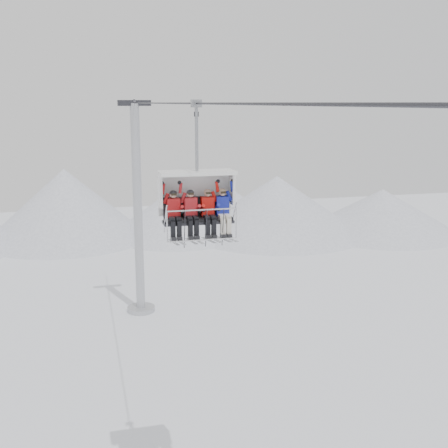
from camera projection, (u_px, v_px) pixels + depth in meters
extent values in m
cone|color=silver|center=(66.00, 204.00, 55.52)|extent=(16.00, 16.00, 7.00)
cone|color=silver|center=(177.00, 211.00, 57.43)|extent=(14.00, 14.00, 5.00)
cone|color=silver|center=(276.00, 205.00, 57.84)|extent=(18.00, 18.00, 6.00)
cone|color=silver|center=(382.00, 211.00, 58.75)|extent=(16.00, 16.00, 4.50)
cone|color=silver|center=(227.00, 205.00, 61.77)|extent=(12.00, 12.00, 4.50)
cylinder|color=#AAACB1|center=(138.00, 211.00, 35.22)|extent=(0.56, 0.56, 13.30)
cylinder|color=#AAACB1|center=(141.00, 309.00, 36.60)|extent=(1.80, 1.80, 0.30)
cube|color=#2D2D32|center=(134.00, 103.00, 33.81)|extent=(2.00, 0.35, 0.35)
cylinder|color=#2D2D32|center=(224.00, 104.00, 12.97)|extent=(0.06, 50.00, 0.06)
cube|color=black|center=(198.00, 219.00, 16.64)|extent=(2.00, 0.55, 0.10)
cube|color=black|center=(196.00, 206.00, 16.81)|extent=(2.00, 0.10, 0.58)
cube|color=#2D2D32|center=(198.00, 222.00, 16.66)|extent=(2.09, 0.60, 0.08)
cube|color=white|center=(195.00, 193.00, 16.94)|extent=(2.22, 0.10, 1.33)
cube|color=white|center=(197.00, 173.00, 16.43)|extent=(2.22, 0.90, 0.10)
cylinder|color=silver|center=(202.00, 210.00, 16.04)|extent=(2.03, 0.04, 0.04)
cylinder|color=silver|center=(203.00, 240.00, 16.16)|extent=(2.03, 0.04, 0.04)
cylinder|color=gray|center=(197.00, 138.00, 16.23)|extent=(0.10, 0.10, 1.98)
cube|color=gray|center=(196.00, 103.00, 16.02)|extent=(0.30, 0.18, 0.22)
cube|color=#AD1517|center=(173.00, 208.00, 16.42)|extent=(0.38, 0.25, 0.56)
sphere|color=tan|center=(173.00, 195.00, 16.30)|extent=(0.21, 0.21, 0.21)
cube|color=black|center=(173.00, 229.00, 16.10)|extent=(0.13, 0.15, 0.45)
cube|color=black|center=(179.00, 229.00, 16.14)|extent=(0.13, 0.15, 0.45)
cube|color=#B6B9C0|center=(174.00, 242.00, 16.08)|extent=(0.09, 1.69, 0.26)
cube|color=#B6B9C0|center=(180.00, 242.00, 16.13)|extent=(0.09, 1.69, 0.26)
cube|color=red|center=(190.00, 207.00, 16.55)|extent=(0.38, 0.25, 0.56)
sphere|color=tan|center=(190.00, 194.00, 16.42)|extent=(0.21, 0.21, 0.21)
cube|color=black|center=(190.00, 228.00, 16.22)|extent=(0.13, 0.15, 0.45)
cube|color=black|center=(196.00, 228.00, 16.27)|extent=(0.13, 0.15, 0.45)
cube|color=#B6B9C0|center=(191.00, 241.00, 16.20)|extent=(0.09, 1.69, 0.26)
cube|color=#B6B9C0|center=(197.00, 241.00, 16.25)|extent=(0.09, 1.69, 0.26)
cube|color=red|center=(207.00, 206.00, 16.67)|extent=(0.38, 0.25, 0.56)
sphere|color=tan|center=(208.00, 193.00, 16.55)|extent=(0.21, 0.21, 0.21)
cube|color=black|center=(208.00, 227.00, 16.35)|extent=(0.13, 0.15, 0.45)
cube|color=black|center=(214.00, 227.00, 16.39)|extent=(0.13, 0.15, 0.45)
cube|color=#B6B9C0|center=(209.00, 240.00, 16.33)|extent=(0.09, 1.69, 0.26)
cube|color=#B6B9C0|center=(215.00, 240.00, 16.37)|extent=(0.09, 1.69, 0.26)
cube|color=#18229E|center=(222.00, 206.00, 16.78)|extent=(0.38, 0.25, 0.56)
sphere|color=tan|center=(222.00, 193.00, 16.66)|extent=(0.21, 0.21, 0.21)
cube|color=silver|center=(223.00, 226.00, 16.45)|extent=(0.13, 0.15, 0.45)
cube|color=silver|center=(229.00, 226.00, 16.50)|extent=(0.13, 0.15, 0.45)
cube|color=#B6B9C0|center=(224.00, 239.00, 16.44)|extent=(0.09, 1.69, 0.26)
cube|color=#B6B9C0|center=(230.00, 239.00, 16.48)|extent=(0.09, 1.69, 0.26)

